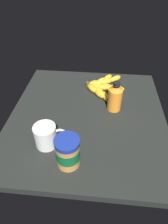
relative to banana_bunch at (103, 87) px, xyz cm
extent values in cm
cube|color=black|center=(-22.39, 6.67, -3.42)|extent=(80.97, 74.39, 3.56)
ellipsoid|color=gold|center=(-2.67, 5.59, 0.12)|extent=(8.65, 7.91, 3.53)
ellipsoid|color=gold|center=(-7.56, 1.17, 0.12)|extent=(8.29, 8.37, 3.53)
ellipsoid|color=gold|center=(-11.87, -3.81, 0.12)|extent=(7.82, 8.70, 3.53)
ellipsoid|color=gold|center=(-1.06, 5.42, -0.08)|extent=(5.83, 6.55, 3.12)
ellipsoid|color=gold|center=(-4.04, 1.90, -0.08)|extent=(6.35, 6.25, 3.12)
ellipsoid|color=gold|center=(-7.71, -0.90, -0.08)|extent=(6.58, 5.66, 3.12)
ellipsoid|color=gold|center=(0.12, 4.78, -0.05)|extent=(4.56, 6.63, 3.19)
ellipsoid|color=gold|center=(-0.68, 0.03, -0.05)|extent=(3.73, 6.31, 3.19)
ellipsoid|color=gold|center=(-0.76, -4.78, -0.05)|extent=(3.55, 6.22, 3.19)
ellipsoid|color=gold|center=(0.97, 3.98, -0.12)|extent=(3.23, 7.83, 3.05)
ellipsoid|color=gold|center=(0.49, -2.21, -0.12)|extent=(4.04, 8.10, 3.05)
ellipsoid|color=gold|center=(-0.65, -8.30, -0.12)|extent=(4.80, 8.27, 3.05)
ellipsoid|color=gold|center=(2.66, 4.04, 0.04)|extent=(5.90, 8.93, 3.35)
ellipsoid|color=gold|center=(5.42, -1.96, 0.04)|extent=(7.07, 8.85, 3.35)
ellipsoid|color=gold|center=(9.28, -7.31, 0.04)|extent=(7.99, 8.44, 3.35)
ellipsoid|color=gold|center=(3.16, 4.98, -0.01)|extent=(6.16, 7.40, 3.26)
ellipsoid|color=gold|center=(6.24, 0.67, -0.01)|extent=(6.84, 7.16, 3.26)
ellipsoid|color=gold|center=(10.11, -2.96, -0.01)|extent=(7.27, 6.65, 3.26)
cylinder|color=brown|center=(1.07, 8.58, 0.16)|extent=(2.00, 2.00, 3.00)
cylinder|color=#BF8442|center=(-50.65, 11.45, 3.86)|extent=(8.70, 8.70, 11.00)
cylinder|color=#0F592D|center=(-50.65, 11.45, 4.41)|extent=(8.88, 8.88, 4.95)
cylinder|color=navy|center=(-50.65, 11.45, 10.26)|extent=(9.07, 9.07, 1.80)
cylinder|color=orange|center=(-16.82, -6.07, 4.07)|extent=(6.78, 6.78, 11.42)
cone|color=orange|center=(-16.82, -6.07, 10.79)|extent=(6.78, 6.78, 2.01)
cylinder|color=black|center=(-16.82, -6.07, 12.85)|extent=(3.18, 3.18, 2.11)
cylinder|color=silver|center=(-42.50, 21.77, 3.24)|extent=(8.99, 8.99, 9.77)
torus|color=silver|center=(-41.31, 16.21, 3.73)|extent=(2.09, 5.39, 5.30)
camera|label=1|loc=(-92.69, 1.40, 61.04)|focal=31.03mm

